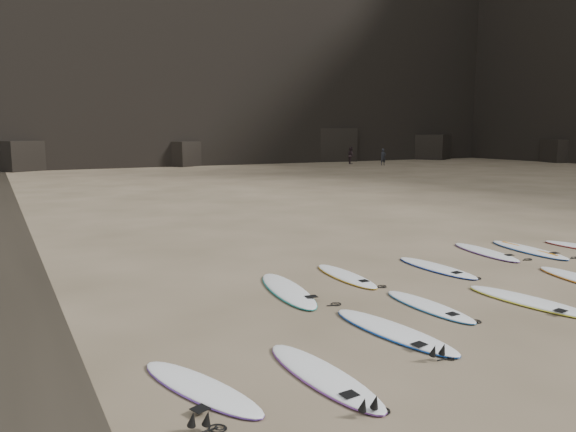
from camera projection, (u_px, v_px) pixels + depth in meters
name	position (u px, v px, depth m)	size (l,w,h in m)	color
ground	(480.00, 307.00, 10.56)	(240.00, 240.00, 0.00)	#897559
surfboard_0	(323.00, 375.00, 7.53)	(0.60, 2.51, 0.09)	white
surfboard_1	(393.00, 330.00, 9.19)	(0.64, 2.67, 0.10)	white
surfboard_2	(429.00, 306.00, 10.51)	(0.55, 2.27, 0.08)	white
surfboard_3	(530.00, 301.00, 10.79)	(0.64, 2.67, 0.10)	white
surfboard_5	(288.00, 290.00, 11.55)	(0.67, 2.78, 0.10)	white
surfboard_6	(346.00, 276.00, 12.70)	(0.57, 2.37, 0.09)	white
surfboard_7	(436.00, 267.00, 13.47)	(0.60, 2.50, 0.09)	white
surfboard_8	(485.00, 252.00, 15.21)	(0.61, 2.54, 0.09)	white
surfboard_9	(528.00, 249.00, 15.48)	(0.65, 2.70, 0.10)	white
surfboard_11	(200.00, 387.00, 7.18)	(0.55, 2.30, 0.08)	white
person_a	(383.00, 157.00, 54.47)	(0.59, 0.39, 1.61)	black
person_b	(351.00, 156.00, 56.39)	(0.83, 0.65, 1.70)	black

